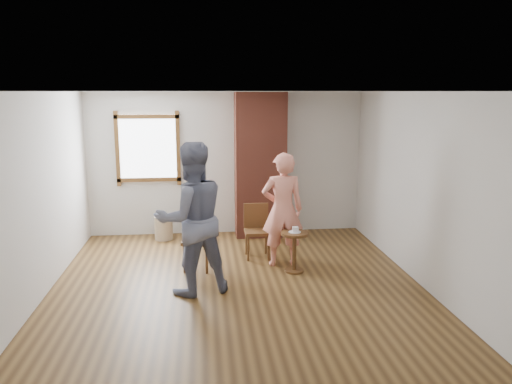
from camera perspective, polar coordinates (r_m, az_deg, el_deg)
ground at (r=6.87m, az=-2.13°, el=-10.84°), size 5.50×5.50×0.00m
room_shell at (r=7.00m, az=-3.06°, el=4.91°), size 5.04×5.52×2.62m
brick_chimney at (r=9.00m, az=0.48°, el=3.10°), size 0.90×0.50×2.60m
stoneware_crock at (r=9.09m, az=-10.52°, el=-4.04°), size 0.33×0.33×0.42m
dark_pot at (r=9.10m, az=-7.48°, el=-4.75°), size 0.22×0.22×0.17m
dining_chair_left at (r=7.49m, az=-6.57°, el=-5.00°), size 0.49×0.49×0.88m
dining_chair_right at (r=7.96m, az=0.09°, el=-4.07°), size 0.40×0.40×0.85m
side_table at (r=7.32m, az=4.42°, el=-6.08°), size 0.40×0.40×0.60m
cake_plate at (r=7.26m, az=4.44°, el=-4.57°), size 0.18×0.18×0.01m
cake_slice at (r=7.26m, az=4.52°, el=-4.31°), size 0.08×0.07×0.06m
man at (r=6.47m, az=-7.36°, el=-3.06°), size 1.16×1.02×1.99m
person_pink at (r=7.48m, az=3.05°, el=-2.03°), size 0.64×0.42×1.73m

